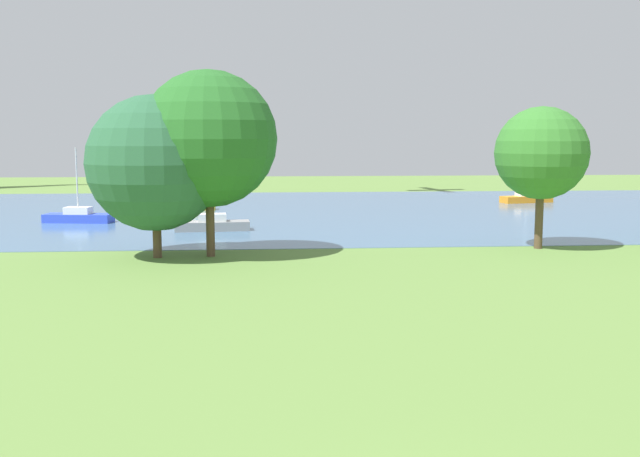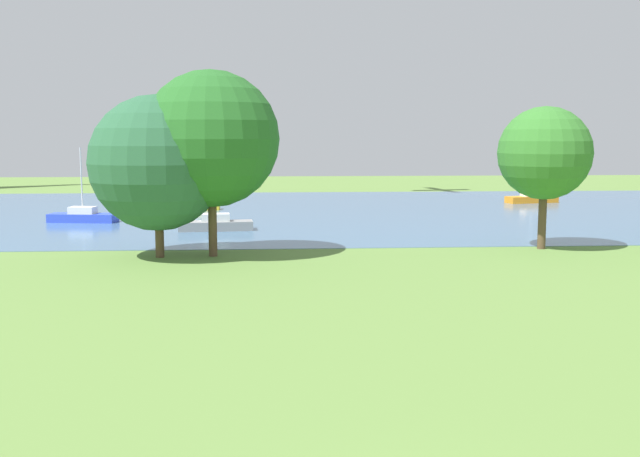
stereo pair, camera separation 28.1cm
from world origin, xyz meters
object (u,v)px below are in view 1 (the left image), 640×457
at_px(tree_mid_shore, 209,139).
at_px(tree_west_near, 542,153).
at_px(sailboat_yellow, 186,205).
at_px(sailboat_orange, 526,198).
at_px(sailboat_blue, 78,216).
at_px(tree_west_far, 155,163).
at_px(sailboat_gray, 212,224).

xyz_separation_m(tree_mid_shore, tree_west_near, (17.78, 1.29, -0.78)).
distance_m(sailboat_yellow, tree_mid_shore, 24.70).
xyz_separation_m(sailboat_orange, tree_west_near, (-9.16, -26.92, 4.75)).
distance_m(sailboat_orange, sailboat_blue, 39.52).
xyz_separation_m(sailboat_yellow, tree_west_far, (1.07, -23.97, 4.35)).
height_order(sailboat_gray, sailboat_orange, sailboat_orange).
xyz_separation_m(tree_west_far, tree_west_near, (20.46, 1.48, 0.41)).
xyz_separation_m(sailboat_blue, tree_mid_shore, (10.48, -15.49, 5.55)).
xyz_separation_m(sailboat_yellow, tree_west_near, (21.53, -22.49, 4.76)).
bearing_deg(tree_mid_shore, tree_west_near, 4.14).
distance_m(sailboat_gray, tree_west_near, 21.02).
distance_m(tree_mid_shore, tree_west_near, 17.84).
relative_size(sailboat_gray, tree_west_near, 0.67).
height_order(sailboat_gray, tree_west_near, tree_west_near).
relative_size(tree_west_far, tree_mid_shore, 0.87).
xyz_separation_m(sailboat_gray, tree_west_near, (18.41, -8.94, 4.76)).
bearing_deg(tree_west_near, sailboat_orange, 71.20).
height_order(sailboat_yellow, sailboat_blue, sailboat_yellow).
distance_m(sailboat_orange, sailboat_yellow, 31.01).
xyz_separation_m(tree_west_far, tree_mid_shore, (2.68, 0.19, 1.20)).
height_order(tree_west_far, tree_mid_shore, tree_mid_shore).
bearing_deg(tree_west_far, sailboat_orange, 43.79).
distance_m(sailboat_gray, tree_mid_shore, 11.65).
distance_m(tree_west_far, tree_mid_shore, 2.94).
distance_m(sailboat_yellow, tree_west_near, 31.49).
relative_size(sailboat_gray, sailboat_orange, 0.80).
relative_size(sailboat_orange, sailboat_blue, 1.22).
distance_m(sailboat_blue, tree_west_near, 31.98).
relative_size(sailboat_gray, sailboat_blue, 0.97).
relative_size(sailboat_blue, tree_west_far, 0.65).
bearing_deg(sailboat_yellow, sailboat_blue, -129.09).
height_order(sailboat_gray, tree_west_far, tree_west_far).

